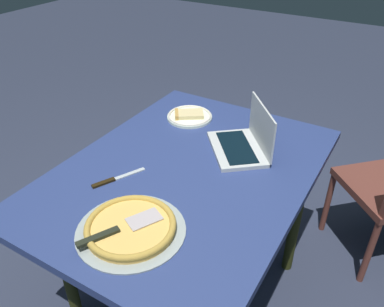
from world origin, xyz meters
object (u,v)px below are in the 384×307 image
at_px(table_knife, 114,179).
at_px(dining_table, 187,184).
at_px(laptop, 244,141).
at_px(pizza_plate, 189,116).
at_px(pizza_tray, 131,227).

bearing_deg(table_knife, dining_table, 135.76).
relative_size(dining_table, laptop, 3.46).
relative_size(laptop, pizza_plate, 1.63).
bearing_deg(dining_table, pizza_tray, 3.98).
height_order(pizza_plate, table_knife, pizza_plate).
relative_size(pizza_plate, table_knife, 1.08).
distance_m(pizza_plate, table_knife, 0.61).
height_order(laptop, table_knife, laptop).
relative_size(laptop, pizza_tray, 1.01).
height_order(pizza_tray, table_knife, pizza_tray).
distance_m(dining_table, pizza_plate, 0.47).
bearing_deg(dining_table, pizza_plate, -150.38).
relative_size(pizza_tray, table_knife, 1.74).
xyz_separation_m(dining_table, laptop, (-0.26, 0.15, 0.12)).
height_order(laptop, pizza_tray, laptop).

